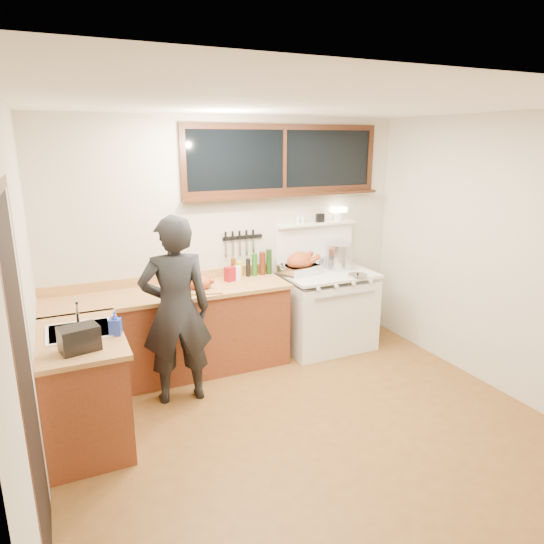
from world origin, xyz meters
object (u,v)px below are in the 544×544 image
cutting_board (201,285)px  roast_turkey (301,265)px  man (176,311)px  vintage_stove (326,308)px

cutting_board → roast_turkey: 1.22m
man → cutting_board: size_ratio=3.49×
vintage_stove → man: man is taller
man → roast_turkey: size_ratio=3.63×
man → roast_turkey: (1.56, 0.56, 0.13)m
cutting_board → roast_turkey: (1.21, 0.16, 0.05)m
man → roast_turkey: 1.66m
vintage_stove → cutting_board: size_ratio=3.19×
man → roast_turkey: man is taller
roast_turkey → vintage_stove: bearing=-15.9°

